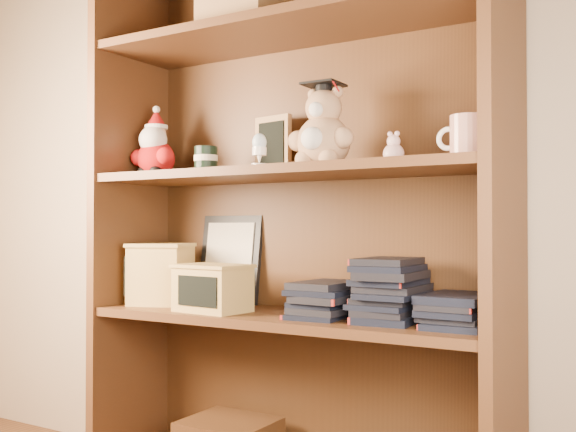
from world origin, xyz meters
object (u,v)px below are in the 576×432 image
treats_box (161,273)px  teacher_mug (467,137)px  bookcase (296,231)px  grad_teddy_bear (322,134)px

treats_box → teacher_mug: bearing=0.0°
bookcase → teacher_mug: bearing=-5.8°
treats_box → bookcase: bearing=6.4°
bookcase → grad_teddy_bear: (0.11, -0.06, 0.26)m
grad_teddy_bear → treats_box: grad_teddy_bear is taller
grad_teddy_bear → teacher_mug: (0.39, 0.01, -0.04)m
grad_teddy_bear → teacher_mug: size_ratio=1.95×
bookcase → teacher_mug: 0.55m
treats_box → grad_teddy_bear: bearing=-0.6°
bookcase → grad_teddy_bear: bookcase is taller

